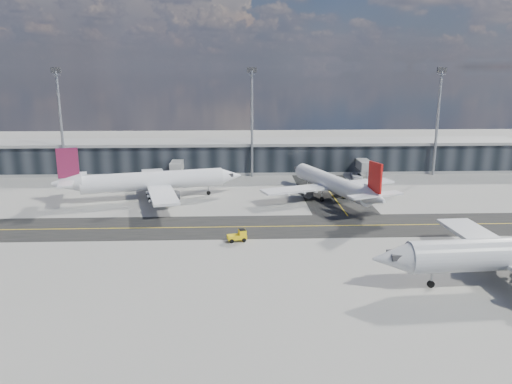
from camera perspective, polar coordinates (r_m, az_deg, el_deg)
ground at (r=89.55m, az=0.52°, el=-4.77°), size 300.00×300.00×0.00m
taxiway_lanes at (r=99.99m, az=2.46°, el=-2.74°), size 180.00×63.00×0.03m
terminal_concourse at (r=141.82m, az=-0.53°, el=4.00°), size 152.00×19.80×8.80m
floodlight_masts at (r=133.36m, az=-0.47°, el=8.36°), size 102.50×0.70×28.90m
airliner_af at (r=114.24m, az=-11.96°, el=1.22°), size 41.39×35.58×12.38m
airliner_redtail at (r=112.31m, az=8.77°, el=0.95°), size 31.88×36.90×11.26m
baggage_tug at (r=85.45m, az=-2.00°, el=-5.00°), size 3.48×2.27×2.02m
service_van at (r=135.48m, az=11.41°, el=1.83°), size 3.23×6.07×1.62m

